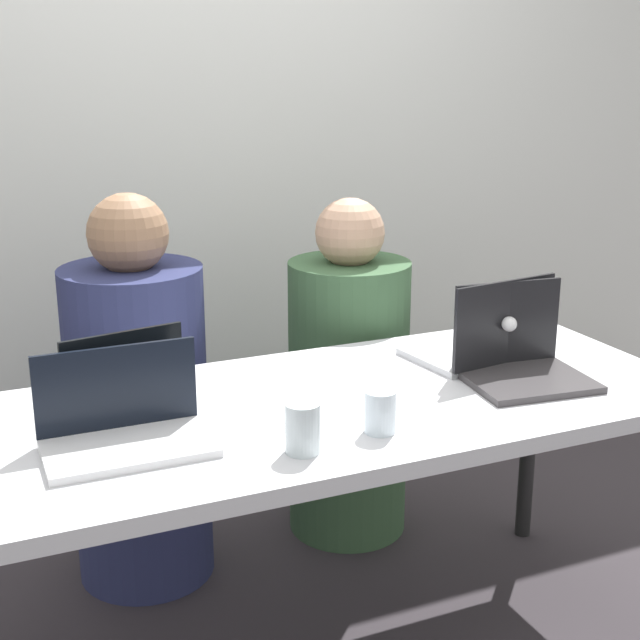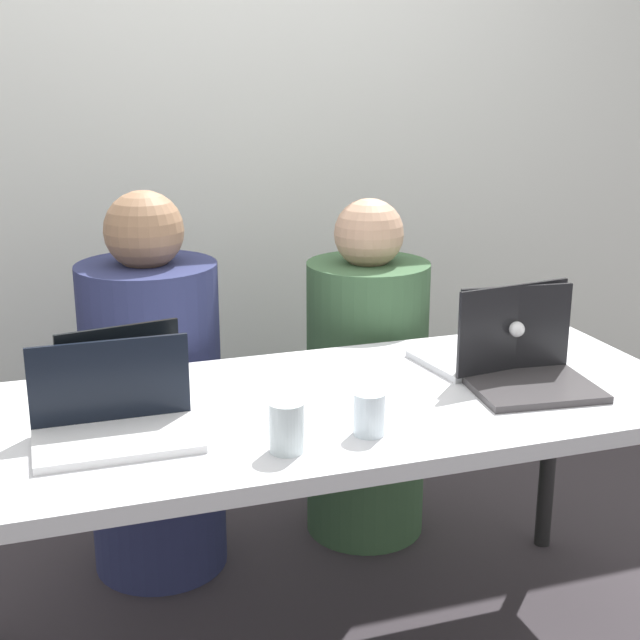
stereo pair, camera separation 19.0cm
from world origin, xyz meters
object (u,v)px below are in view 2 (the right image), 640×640
object	(u,v)px
water_glass_center	(369,416)
laptop_back_left	(113,388)
person_on_right	(366,389)
water_glass_left	(287,430)
laptop_front_left	(115,419)
laptop_front_right	(526,366)
laptop_back_right	(492,347)
person_on_left	(154,407)

from	to	relation	value
water_glass_center	laptop_back_left	bearing A→B (deg)	146.47
person_on_right	water_glass_left	bearing A→B (deg)	70.24
laptop_front_left	water_glass_center	world-z (taller)	laptop_front_left
laptop_back_left	water_glass_center	world-z (taller)	laptop_back_left
laptop_front_left	water_glass_left	distance (m)	0.38
water_glass_center	laptop_front_right	bearing A→B (deg)	18.08
laptop_front_left	laptop_back_right	world-z (taller)	laptop_back_right
person_on_left	water_glass_left	xyz separation A→B (m)	(0.16, -0.87, 0.26)
laptop_back_left	laptop_back_right	bearing A→B (deg)	168.68
laptop_back_right	person_on_left	bearing A→B (deg)	-39.81
water_glass_left	person_on_left	bearing A→B (deg)	100.54
person_on_right	water_glass_center	bearing A→B (deg)	80.01
person_on_right	water_glass_center	xyz separation A→B (m)	(-0.33, -0.84, 0.28)
person_on_left	laptop_front_right	size ratio (longest dim) A/B	3.60
person_on_left	laptop_back_right	bearing A→B (deg)	147.42
laptop_front_left	water_glass_center	bearing A→B (deg)	-15.60
water_glass_center	water_glass_left	world-z (taller)	water_glass_left
laptop_front_right	laptop_back_left	bearing A→B (deg)	175.75
laptop_front_left	water_glass_left	bearing A→B (deg)	-27.91
person_on_left	water_glass_center	size ratio (longest dim) A/B	12.16
person_on_left	laptop_front_right	distance (m)	1.12
laptop_front_right	person_on_left	bearing A→B (deg)	147.02
laptop_back_right	water_glass_center	xyz separation A→B (m)	(-0.48, -0.32, -0.01)
laptop_front_left	person_on_left	bearing A→B (deg)	76.51
laptop_back_left	person_on_left	bearing A→B (deg)	-117.14
person_on_left	laptop_back_left	size ratio (longest dim) A/B	3.71
water_glass_left	water_glass_center	bearing A→B (deg)	8.09
laptop_front_left	laptop_back_left	world-z (taller)	laptop_back_left
person_on_right	laptop_front_left	xyz separation A→B (m)	(-0.86, -0.69, 0.28)
laptop_front_left	water_glass_center	distance (m)	0.55
laptop_front_right	laptop_back_right	distance (m)	0.16
laptop_back_left	water_glass_left	xyz separation A→B (m)	(0.32, -0.37, -0.00)
laptop_back_left	laptop_front_left	bearing A→B (deg)	75.42
person_on_left	laptop_front_left	size ratio (longest dim) A/B	3.34
laptop_front_right	water_glass_left	world-z (taller)	laptop_front_right
laptop_front_right	laptop_back_left	distance (m)	1.02
person_on_left	water_glass_center	bearing A→B (deg)	112.74
laptop_front_right	laptop_back_right	xyz separation A→B (m)	(-0.01, 0.16, 0.00)
person_on_right	water_glass_left	xyz separation A→B (m)	(-0.52, -0.87, 0.29)
person_on_right	laptop_back_right	xyz separation A→B (m)	(0.15, -0.53, 0.29)
laptop_back_right	laptop_back_left	bearing A→B (deg)	-8.92
person_on_right	water_glass_left	size ratio (longest dim) A/B	10.22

